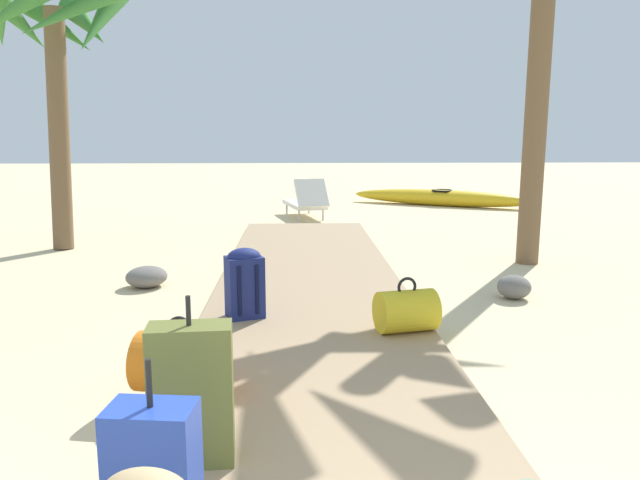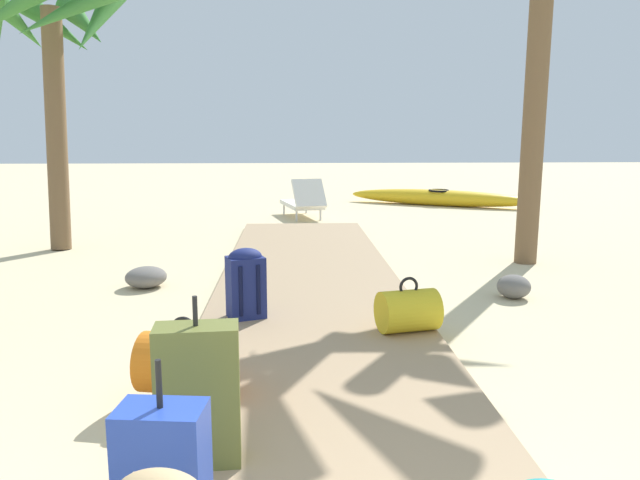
% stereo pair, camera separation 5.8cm
% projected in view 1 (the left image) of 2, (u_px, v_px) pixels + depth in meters
% --- Properties ---
extents(ground_plane, '(60.00, 60.00, 0.00)m').
position_uv_depth(ground_plane, '(314.00, 334.00, 5.14)').
color(ground_plane, beige).
extents(boardwalk, '(1.99, 9.82, 0.08)m').
position_uv_depth(boardwalk, '(311.00, 299.00, 6.10)').
color(boardwalk, tan).
rests_on(boardwalk, ground).
extents(duffel_bag_orange, '(0.61, 0.47, 0.49)m').
position_uv_depth(duffel_bag_orange, '(181.00, 362.00, 3.78)').
color(duffel_bag_orange, orange).
rests_on(duffel_bag_orange, boardwalk).
extents(duffel_bag_yellow, '(0.54, 0.44, 0.45)m').
position_uv_depth(duffel_bag_yellow, '(406.00, 311.00, 4.94)').
color(duffel_bag_yellow, gold).
rests_on(duffel_bag_yellow, boardwalk).
extents(suitcase_blue, '(0.36, 0.25, 0.77)m').
position_uv_depth(suitcase_blue, '(154.00, 476.00, 2.34)').
color(suitcase_blue, '#2847B7').
rests_on(suitcase_blue, boardwalk).
extents(suitcase_olive, '(0.41, 0.23, 0.84)m').
position_uv_depth(suitcase_olive, '(192.00, 394.00, 2.94)').
color(suitcase_olive, olive).
rests_on(suitcase_olive, boardwalk).
extents(backpack_navy, '(0.37, 0.33, 0.62)m').
position_uv_depth(backpack_navy, '(245.00, 281.00, 5.30)').
color(backpack_navy, navy).
rests_on(backpack_navy, boardwalk).
extents(palm_tree_far_left, '(2.23, 2.14, 3.85)m').
position_uv_depth(palm_tree_far_left, '(54.00, 39.00, 8.43)').
color(palm_tree_far_left, brown).
rests_on(palm_tree_far_left, ground).
extents(lounge_chair, '(0.93, 1.62, 0.80)m').
position_uv_depth(lounge_chair, '(306.00, 202.00, 12.12)').
color(lounge_chair, white).
rests_on(lounge_chair, ground).
extents(kayak, '(4.11, 2.53, 0.38)m').
position_uv_depth(kayak, '(442.00, 198.00, 14.23)').
color(kayak, gold).
rests_on(kayak, ground).
extents(rock_left_mid, '(0.62, 0.62, 0.23)m').
position_uv_depth(rock_left_mid, '(147.00, 277.00, 6.70)').
color(rock_left_mid, slate).
rests_on(rock_left_mid, ground).
extents(rock_right_mid, '(0.39, 0.39, 0.24)m').
position_uv_depth(rock_right_mid, '(514.00, 287.00, 6.23)').
color(rock_right_mid, slate).
rests_on(rock_right_mid, ground).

